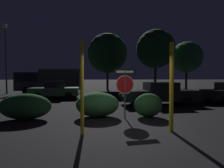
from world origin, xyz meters
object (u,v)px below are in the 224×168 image
(tree_0, at_px, (155,49))
(yellow_pole_right, at_px, (172,87))
(hedge_bush_0, at_px, (25,107))
(passing_car_2, at_px, (159,93))
(tree_1, at_px, (107,53))
(stop_sign, at_px, (125,84))
(yellow_pole_left, at_px, (82,88))
(passing_car_1, at_px, (55,90))
(street_lamp, at_px, (6,50))
(tree_2, at_px, (187,57))
(hedge_bush_1, at_px, (98,105))
(delivery_truck, at_px, (49,80))
(hedge_bush_2, at_px, (148,105))

(tree_0, bearing_deg, yellow_pole_right, -107.69)
(hedge_bush_0, distance_m, passing_car_2, 7.81)
(tree_0, height_order, tree_1, tree_1)
(stop_sign, bearing_deg, yellow_pole_left, -136.69)
(passing_car_1, relative_size, passing_car_2, 0.81)
(hedge_bush_0, height_order, tree_1, tree_1)
(yellow_pole_left, bearing_deg, tree_0, 63.24)
(hedge_bush_0, relative_size, passing_car_1, 0.53)
(street_lamp, bearing_deg, stop_sign, -48.74)
(tree_1, relative_size, tree_2, 1.17)
(stop_sign, distance_m, hedge_bush_1, 1.56)
(hedge_bush_0, bearing_deg, delivery_truck, 99.94)
(yellow_pole_left, bearing_deg, delivery_truck, 108.08)
(passing_car_1, distance_m, tree_0, 13.19)
(yellow_pole_left, relative_size, yellow_pole_right, 1.00)
(passing_car_1, xyz_separation_m, tree_0, (10.79, 6.07, 4.55))
(yellow_pole_right, bearing_deg, street_lamp, 130.16)
(delivery_truck, distance_m, tree_2, 18.29)
(street_lamp, bearing_deg, passing_car_1, -37.36)
(tree_0, bearing_deg, passing_car_2, -108.24)
(stop_sign, distance_m, tree_0, 15.42)
(delivery_truck, relative_size, street_lamp, 0.89)
(yellow_pole_left, height_order, passing_car_2, yellow_pole_left)
(street_lamp, height_order, tree_0, tree_0)
(tree_1, xyz_separation_m, tree_2, (10.90, -1.16, -0.54))
(passing_car_1, relative_size, delivery_truck, 0.62)
(yellow_pole_left, relative_size, street_lamp, 0.40)
(yellow_pole_right, relative_size, passing_car_1, 0.73)
(stop_sign, relative_size, tree_1, 0.27)
(yellow_pole_right, distance_m, hedge_bush_0, 5.90)
(stop_sign, xyz_separation_m, hedge_bush_2, (1.09, 0.18, -0.96))
(hedge_bush_1, height_order, tree_0, tree_0)
(hedge_bush_2, bearing_deg, passing_car_1, 127.76)
(yellow_pole_right, relative_size, hedge_bush_2, 2.28)
(tree_0, distance_m, tree_1, 6.58)
(stop_sign, height_order, yellow_pole_right, yellow_pole_right)
(hedge_bush_1, relative_size, tree_1, 0.25)
(hedge_bush_2, bearing_deg, tree_2, 56.53)
(tree_1, bearing_deg, hedge_bush_0, -105.67)
(delivery_truck, bearing_deg, hedge_bush_2, -148.40)
(tree_2, bearing_deg, hedge_bush_2, -123.47)
(yellow_pole_left, bearing_deg, hedge_bush_0, 139.13)
(passing_car_2, height_order, tree_1, tree_1)
(stop_sign, bearing_deg, passing_car_2, 44.66)
(yellow_pole_right, height_order, street_lamp, street_lamp)
(tree_0, xyz_separation_m, tree_2, (5.19, 2.11, -0.71))
(yellow_pole_right, relative_size, passing_car_2, 0.59)
(street_lamp, distance_m, tree_2, 22.33)
(yellow_pole_left, height_order, tree_2, tree_2)
(yellow_pole_right, xyz_separation_m, hedge_bush_1, (-2.39, 2.33, -0.90))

